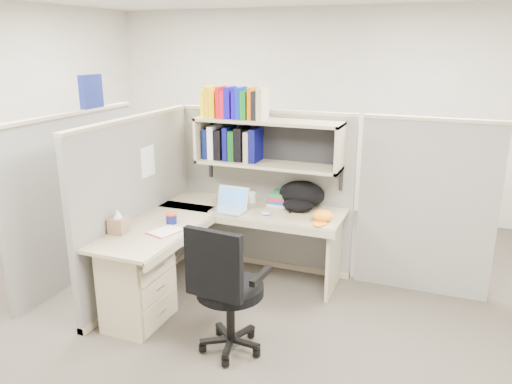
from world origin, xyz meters
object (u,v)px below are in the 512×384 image
at_px(desk, 171,264).
at_px(snack_canister, 171,218).
at_px(backpack, 300,196).
at_px(task_chair, 227,309).
at_px(laptop, 228,200).

bearing_deg(desk, snack_canister, 115.44).
xyz_separation_m(backpack, task_chair, (-0.13, -1.37, -0.49)).
distance_m(laptop, backpack, 0.68).
bearing_deg(task_chair, snack_canister, 143.63).
bearing_deg(desk, task_chair, -29.16).
distance_m(backpack, snack_canister, 1.22).
relative_size(laptop, snack_canister, 3.23).
bearing_deg(task_chair, backpack, 84.42).
height_order(backpack, snack_canister, backpack).
bearing_deg(task_chair, desk, 150.84).
bearing_deg(task_chair, laptop, 113.88).
distance_m(laptop, task_chair, 1.25).
height_order(desk, laptop, laptop).
height_order(desk, snack_canister, snack_canister).
bearing_deg(snack_canister, backpack, 40.01).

